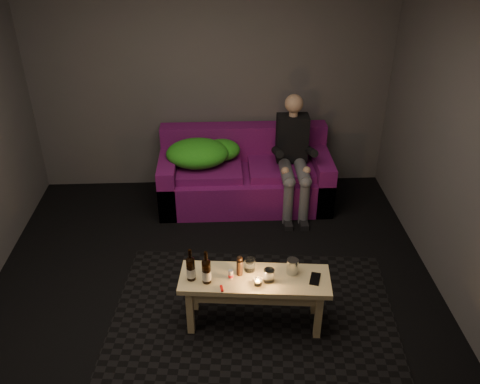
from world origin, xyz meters
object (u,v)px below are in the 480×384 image
at_px(beer_bottle_b, 206,271).
at_px(person, 293,153).
at_px(steel_cup, 292,266).
at_px(beer_bottle_a, 191,268).
at_px(sofa, 245,177).
at_px(coffee_table, 255,286).

bearing_deg(beer_bottle_b, person, 63.65).
bearing_deg(steel_cup, beer_bottle_a, -177.16).
relative_size(beer_bottle_a, steel_cup, 2.24).
xyz_separation_m(person, beer_bottle_a, (-1.03, -1.80, -0.07)).
distance_m(beer_bottle_b, steel_cup, 0.67).
distance_m(sofa, coffee_table, 1.96).
height_order(person, beer_bottle_a, person).
bearing_deg(sofa, coffee_table, -90.74).
bearing_deg(coffee_table, sofa, 89.26).
distance_m(beer_bottle_a, steel_cup, 0.79).
distance_m(person, beer_bottle_a, 2.07).
xyz_separation_m(sofa, beer_bottle_b, (-0.40, -1.99, 0.29)).
relative_size(person, beer_bottle_a, 4.49).
distance_m(coffee_table, beer_bottle_b, 0.42).
xyz_separation_m(person, steel_cup, (-0.24, -1.76, -0.11)).
height_order(coffee_table, beer_bottle_b, beer_bottle_b).
bearing_deg(person, steel_cup, -97.81).
bearing_deg(person, sofa, 163.44).
height_order(beer_bottle_b, steel_cup, beer_bottle_b).
distance_m(person, beer_bottle_b, 2.05).
relative_size(sofa, beer_bottle_b, 6.61).
distance_m(sofa, beer_bottle_b, 2.05).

